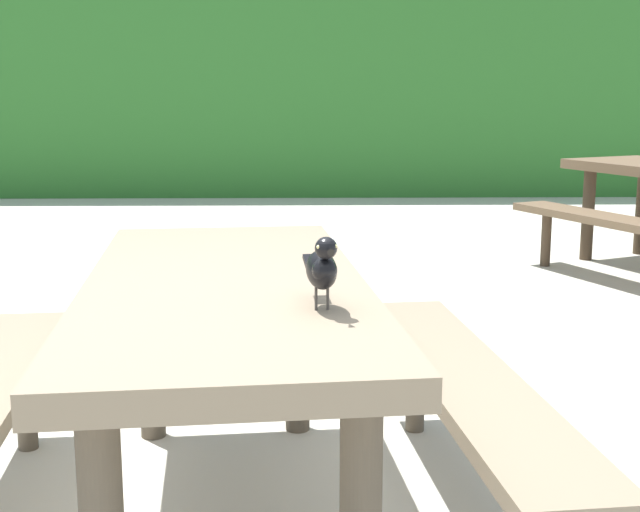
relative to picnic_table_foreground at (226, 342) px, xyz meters
name	(u,v)px	position (x,y,z in m)	size (l,w,h in m)	color
hedge_wall	(281,99)	(-0.05, 8.86, 0.56)	(28.00, 2.27, 2.24)	#2D6B28
picnic_table_foreground	(226,342)	(0.00, 0.00, 0.00)	(1.84, 1.87, 0.74)	#84725B
bird_grackle	(322,268)	(0.26, -0.36, 0.29)	(0.09, 0.29, 0.18)	black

